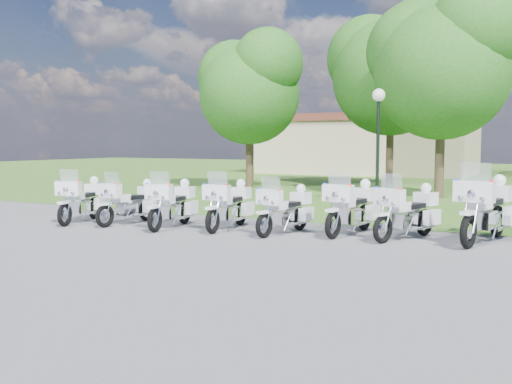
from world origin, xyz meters
The scene contains 15 objects.
ground centered at (0.00, 0.00, 0.00)m, with size 100.00×100.00×0.00m, color #545459.
grass_lawn centered at (0.00, 27.00, 0.00)m, with size 100.00×48.00×0.01m, color #36601E.
motorcycle_0 centered at (-5.66, 0.25, 0.62)m, with size 1.11×2.16×1.48m.
motorcycle_1 centered at (-4.28, 0.60, 0.60)m, with size 0.82×2.12×1.43m.
motorcycle_2 centered at (-2.87, 0.59, 0.62)m, with size 0.91×2.20×1.48m.
motorcycle_3 centered at (-1.45, 1.07, 0.62)m, with size 0.82×2.21×1.49m.
motorcycle_4 centered at (0.13, 1.05, 0.59)m, with size 0.90×2.08×1.41m.
motorcycle_5 centered at (1.55, 1.75, 0.65)m, with size 0.94×2.32×1.56m.
motorcycle_6 centered at (2.91, 1.65, 0.63)m, with size 1.24×2.14×1.51m.
motorcycle_7 centered at (4.52, 2.04, 0.74)m, with size 1.20×2.61×1.77m.
lamp_post centered at (0.35, 8.08, 3.04)m, with size 0.44×0.44×4.01m.
tree_0 centered at (-7.19, 12.63, 4.89)m, with size 5.55×4.73×7.39m.
tree_1 centered at (-1.58, 16.85, 5.91)m, with size 6.69×5.71×8.92m.
tree_2 centered at (1.72, 11.85, 5.36)m, with size 6.08×5.19×8.10m.
building_west centered at (-6.00, 28.00, 2.07)m, with size 14.56×8.32×4.10m.
Camera 1 is at (5.85, -11.28, 2.19)m, focal length 40.00 mm.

